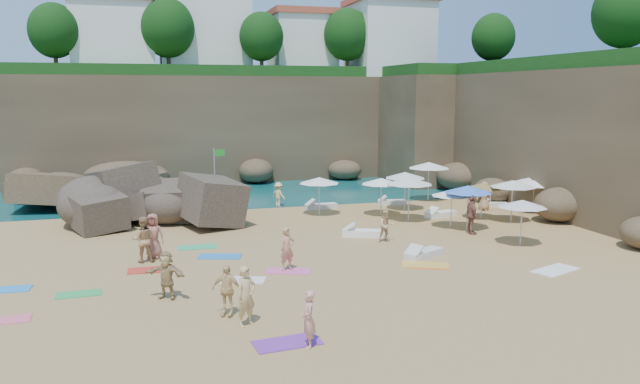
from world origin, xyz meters
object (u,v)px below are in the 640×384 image
object	(u,v)px
rock_outcrop	(156,228)
person_stand_4	(484,196)
lounger_0	(321,206)
parasol_0	(319,180)
person_stand_0	(246,296)
flag_pole	(216,170)
person_stand_2	(279,194)
person_stand_3	(472,215)
person_stand_6	(309,319)
parasol_2	(429,165)
person_stand_5	(180,198)
parasol_1	(409,181)
person_stand_1	(143,240)

from	to	relation	value
rock_outcrop	person_stand_4	size ratio (longest dim) A/B	4.58
rock_outcrop	lounger_0	bearing A→B (deg)	16.38
parasol_0	person_stand_0	size ratio (longest dim) A/B	1.25
flag_pole	parasol_0	bearing A→B (deg)	-38.33
person_stand_2	person_stand_3	xyz separation A→B (m)	(7.39, -9.82, 0.23)
parasol_0	person_stand_4	world-z (taller)	parasol_0
person_stand_2	person_stand_3	size ratio (longest dim) A/B	0.76
person_stand_3	person_stand_6	world-z (taller)	person_stand_3
parasol_0	person_stand_2	xyz separation A→B (m)	(-1.62, 3.22, -1.23)
parasol_0	parasol_2	world-z (taller)	parasol_2
parasol_2	person_stand_6	size ratio (longest dim) A/B	1.66
flag_pole	person_stand_5	bearing A→B (deg)	-170.93
flag_pole	person_stand_5	world-z (taller)	flag_pole
lounger_0	person_stand_5	world-z (taller)	person_stand_5
parasol_1	parasol_0	bearing A→B (deg)	144.58
person_stand_2	person_stand_6	xyz separation A→B (m)	(-3.66, -20.71, 0.05)
person_stand_5	lounger_0	bearing A→B (deg)	-18.08
lounger_0	person_stand_1	xyz separation A→B (m)	(-10.13, -9.26, 0.79)
person_stand_1	person_stand_4	size ratio (longest dim) A/B	1.11
parasol_0	lounger_0	bearing A→B (deg)	70.71
parasol_2	person_stand_6	distance (m)	24.09
person_stand_0	person_stand_1	distance (m)	8.53
rock_outcrop	parasol_1	distance (m)	13.30
parasol_1	person_stand_0	bearing A→B (deg)	-130.56
rock_outcrop	person_stand_4	xyz separation A→B (m)	(18.48, -0.27, 0.84)
parasol_1	person_stand_3	bearing A→B (deg)	-65.74
person_stand_4	parasol_0	bearing A→B (deg)	-150.77
parasol_0	person_stand_5	bearing A→B (deg)	153.14
person_stand_5	person_stand_6	world-z (taller)	person_stand_6
lounger_0	person_stand_5	distance (m)	8.29
person_stand_2	person_stand_3	world-z (taller)	person_stand_3
rock_outcrop	person_stand_4	world-z (taller)	person_stand_4
parasol_2	person_stand_1	bearing A→B (deg)	-150.01
rock_outcrop	parasol_1	world-z (taller)	parasol_1
person_stand_2	rock_outcrop	bearing A→B (deg)	84.71
lounger_0	person_stand_3	bearing A→B (deg)	-63.69
person_stand_2	person_stand_3	bearing A→B (deg)	-178.38
parasol_2	person_stand_1	world-z (taller)	parasol_2
person_stand_0	person_stand_1	size ratio (longest dim) A/B	0.96
parasol_0	person_stand_3	xyz separation A→B (m)	(5.77, -6.60, -0.99)
person_stand_1	person_stand_4	world-z (taller)	person_stand_1
person_stand_6	person_stand_4	bearing A→B (deg)	145.76
flag_pole	person_stand_4	world-z (taller)	flag_pole
person_stand_1	person_stand_4	bearing A→B (deg)	-158.96
lounger_0	person_stand_4	distance (m)	9.52
rock_outcrop	person_stand_4	bearing A→B (deg)	-0.83
flag_pole	parasol_1	distance (m)	11.66
parasol_1	person_stand_5	distance (m)	13.39
rock_outcrop	person_stand_6	xyz separation A→B (m)	(3.58, -16.52, 0.79)
parasol_1	lounger_0	size ratio (longest dim) A/B	1.33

